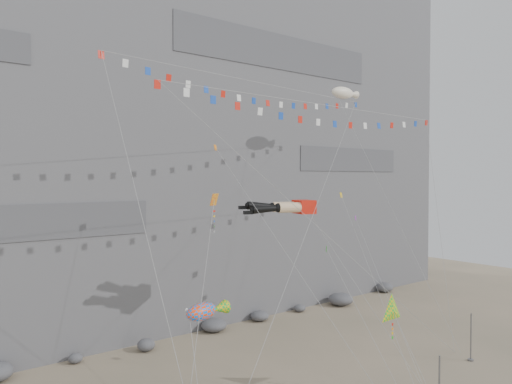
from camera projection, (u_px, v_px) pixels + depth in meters
cliff at (146, 102)px, 61.78m from camera, size 80.00×28.00×50.00m
talus_boulders at (214, 325)px, 50.74m from camera, size 60.00×3.00×1.20m
anchor_pole_right at (471, 337)px, 42.53m from camera, size 0.12×0.12×4.10m
legs_kite at (285, 207)px, 42.04m from camera, size 6.65×15.17×18.28m
flag_banner_upper at (261, 83)px, 43.90m from camera, size 30.59×15.98×31.16m
flag_banner_lower at (327, 106)px, 40.95m from camera, size 31.73×6.18×24.83m
harlequin_kite at (214, 201)px, 33.88m from camera, size 7.27×7.06×16.63m
fish_windsock at (202, 312)px, 31.21m from camera, size 4.49×5.63×8.94m
delta_kite at (393, 311)px, 35.86m from camera, size 2.58×4.98×8.11m
blimp_windsock at (343, 93)px, 52.81m from camera, size 4.10×13.48×27.77m
small_kite_a at (220, 154)px, 40.02m from camera, size 5.42×14.38×23.21m
small_kite_b at (357, 222)px, 47.21m from camera, size 6.53×12.30×17.66m
small_kite_c at (328, 252)px, 38.62m from camera, size 1.94×9.81×13.73m
small_kite_d at (342, 198)px, 46.68m from camera, size 6.53×13.33×19.78m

